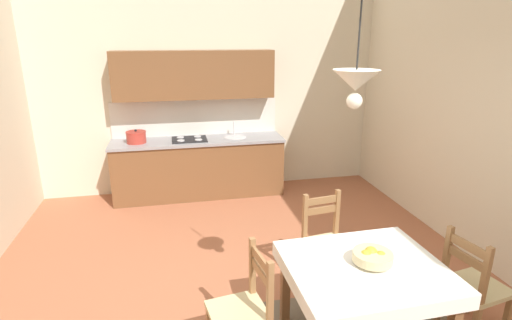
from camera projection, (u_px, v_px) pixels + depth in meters
ground_plane at (252, 314)px, 3.69m from camera, size 5.83×7.03×0.10m
wall_back at (209, 59)px, 6.11m from camera, size 5.83×0.12×4.13m
kitchen_cabinetry at (198, 141)px, 6.11m from camera, size 2.59×0.63×2.20m
dining_table at (364, 280)px, 3.06m from camera, size 1.20×1.04×0.75m
dining_chair_window_side at (473, 287)px, 3.28m from camera, size 0.49×0.49×0.93m
dining_chair_tv_side at (243, 311)px, 2.99m from camera, size 0.48×0.48×0.93m
dining_chair_kitchen_side at (327, 243)px, 3.97m from camera, size 0.47×0.47×0.93m
fruit_bowl at (372, 256)px, 3.02m from camera, size 0.30×0.30×0.12m
pendant_lamp at (356, 82)px, 2.70m from camera, size 0.32×0.32×0.80m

